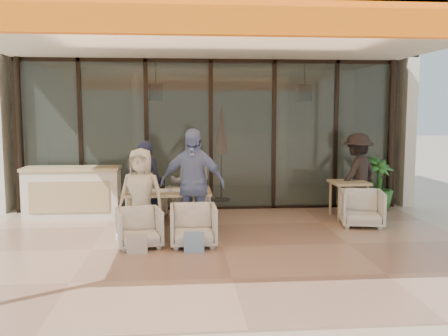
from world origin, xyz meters
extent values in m
plane|color=#C6B293|center=(0.00, 0.00, 0.00)|extent=(70.00, 70.00, 0.00)
cube|color=tan|center=(0.00, 0.00, 0.01)|extent=(8.00, 6.00, 0.01)
cube|color=silver|center=(0.00, 0.00, 3.30)|extent=(8.00, 6.00, 0.20)
cube|color=orange|center=(0.00, -2.94, 3.02)|extent=(8.00, 0.12, 0.45)
cube|color=orange|center=(0.00, -2.25, 3.14)|extent=(8.00, 1.50, 0.06)
cylinder|color=black|center=(-3.88, 2.88, 1.60)|extent=(0.12, 0.12, 3.20)
cylinder|color=black|center=(3.88, 2.88, 1.60)|extent=(0.12, 0.12, 3.20)
cube|color=#9EADA3|center=(0.00, 3.00, 1.60)|extent=(8.00, 0.03, 3.20)
cube|color=black|center=(0.00, 3.00, 0.04)|extent=(8.00, 0.10, 0.08)
cube|color=black|center=(0.00, 3.00, 3.16)|extent=(8.00, 0.10, 0.08)
cube|color=black|center=(-4.00, 3.00, 1.60)|extent=(0.08, 0.10, 3.20)
cube|color=black|center=(-2.70, 3.00, 1.60)|extent=(0.08, 0.10, 3.20)
cube|color=black|center=(-1.35, 3.00, 1.60)|extent=(0.08, 0.10, 3.20)
cube|color=black|center=(0.00, 3.00, 1.60)|extent=(0.08, 0.10, 3.20)
cube|color=black|center=(1.35, 3.00, 1.60)|extent=(0.08, 0.10, 3.20)
cube|color=black|center=(2.70, 3.00, 1.60)|extent=(0.08, 0.10, 3.20)
cube|color=black|center=(4.00, 3.00, 1.60)|extent=(0.08, 0.10, 3.20)
cube|color=silver|center=(0.00, 6.50, 1.70)|extent=(9.00, 0.25, 3.40)
cube|color=silver|center=(-4.40, 4.75, 1.70)|extent=(0.25, 3.50, 3.40)
cube|color=silver|center=(4.40, 4.75, 1.70)|extent=(0.25, 3.50, 3.40)
cube|color=silver|center=(0.00, 4.75, 3.40)|extent=(9.00, 3.50, 0.25)
cube|color=tan|center=(0.00, 4.75, 0.01)|extent=(8.00, 3.50, 0.02)
cylinder|color=silver|center=(-1.60, 4.60, 1.50)|extent=(0.40, 0.40, 3.00)
cylinder|color=silver|center=(1.80, 4.60, 1.50)|extent=(0.40, 0.40, 3.00)
cylinder|color=black|center=(-1.20, 4.20, 3.00)|extent=(0.03, 0.03, 0.70)
cube|color=black|center=(-1.20, 4.20, 2.55)|extent=(0.30, 0.30, 0.40)
sphere|color=#FFBF72|center=(-1.20, 4.20, 2.55)|extent=(0.18, 0.18, 0.18)
cylinder|color=black|center=(2.30, 4.20, 3.00)|extent=(0.03, 0.03, 0.70)
cube|color=black|center=(2.30, 4.20, 2.55)|extent=(0.30, 0.30, 0.40)
sphere|color=#FFBF72|center=(2.30, 4.20, 2.55)|extent=(0.18, 0.18, 0.18)
cylinder|color=black|center=(0.30, 4.00, 0.05)|extent=(0.40, 0.40, 0.05)
cylinder|color=black|center=(0.30, 4.00, 1.05)|extent=(0.04, 0.04, 2.10)
cone|color=red|center=(0.30, 4.00, 1.70)|extent=(0.32, 0.32, 1.10)
cube|color=silver|center=(-2.75, 2.30, 0.50)|extent=(1.80, 0.60, 1.00)
cube|color=tan|center=(-2.75, 2.30, 1.01)|extent=(1.85, 0.65, 0.06)
cube|color=tan|center=(-2.75, 1.99, 0.50)|extent=(1.50, 0.02, 0.60)
cube|color=tan|center=(-0.87, 1.08, 0.72)|extent=(1.50, 0.90, 0.05)
cube|color=white|center=(-0.87, 1.08, 0.74)|extent=(1.30, 0.35, 0.01)
cylinder|color=tan|center=(-1.49, 0.76, 0.35)|extent=(0.06, 0.06, 0.70)
cylinder|color=tan|center=(-0.25, 0.76, 0.35)|extent=(0.06, 0.06, 0.70)
cylinder|color=tan|center=(-1.49, 1.40, 0.35)|extent=(0.06, 0.06, 0.70)
cylinder|color=tan|center=(-0.25, 1.40, 0.35)|extent=(0.06, 0.06, 0.70)
cylinder|color=white|center=(-1.32, 0.93, 0.81)|extent=(0.06, 0.06, 0.11)
cylinder|color=white|center=(-1.12, 1.28, 0.81)|extent=(0.06, 0.06, 0.11)
cylinder|color=white|center=(-0.82, 0.98, 0.81)|extent=(0.06, 0.06, 0.11)
cylinder|color=white|center=(-0.57, 1.26, 0.81)|extent=(0.06, 0.06, 0.11)
cylinder|color=white|center=(-0.37, 0.88, 0.81)|extent=(0.06, 0.06, 0.11)
cylinder|color=white|center=(-1.42, 1.13, 0.81)|extent=(0.06, 0.06, 0.11)
cylinder|color=maroon|center=(-1.42, 1.23, 0.83)|extent=(0.07, 0.07, 0.16)
cylinder|color=black|center=(-0.97, 1.36, 0.83)|extent=(0.09, 0.09, 0.17)
cylinder|color=black|center=(-0.97, 1.36, 0.93)|extent=(0.10, 0.10, 0.01)
cylinder|color=white|center=(-1.32, 0.78, 0.76)|extent=(0.22, 0.22, 0.01)
cylinder|color=white|center=(-0.42, 0.78, 0.76)|extent=(0.22, 0.22, 0.01)
cylinder|color=white|center=(-1.32, 1.40, 0.76)|extent=(0.22, 0.22, 0.01)
cylinder|color=white|center=(-0.42, 1.40, 0.76)|extent=(0.22, 0.22, 0.01)
imported|color=silver|center=(-1.29, 2.03, 0.32)|extent=(0.77, 0.75, 0.65)
imported|color=silver|center=(-0.45, 2.03, 0.32)|extent=(0.73, 0.70, 0.65)
imported|color=silver|center=(-1.29, 0.13, 0.34)|extent=(0.79, 0.76, 0.69)
imported|color=silver|center=(-0.45, 0.13, 0.37)|extent=(0.73, 0.68, 0.73)
imported|color=#171D32|center=(-1.29, 1.53, 0.80)|extent=(0.63, 0.46, 1.59)
imported|color=slate|center=(-0.45, 1.53, 0.80)|extent=(0.83, 0.67, 1.61)
imported|color=beige|center=(-1.29, 0.63, 0.76)|extent=(0.82, 0.62, 1.52)
imported|color=#738ABF|center=(-0.45, 0.63, 0.92)|extent=(1.15, 0.68, 1.84)
cube|color=silver|center=(-1.29, -0.27, 0.17)|extent=(0.30, 0.10, 0.34)
cube|color=#99BFD8|center=(-0.45, -0.27, 0.17)|extent=(0.30, 0.10, 0.34)
cube|color=tan|center=(2.66, 1.94, 0.72)|extent=(0.70, 0.70, 0.05)
cylinder|color=tan|center=(2.38, 1.66, 0.35)|extent=(0.05, 0.05, 0.70)
cylinder|color=tan|center=(2.94, 1.66, 0.35)|extent=(0.05, 0.05, 0.70)
cylinder|color=tan|center=(2.38, 2.22, 0.35)|extent=(0.05, 0.05, 0.70)
cylinder|color=tan|center=(2.94, 2.22, 0.35)|extent=(0.05, 0.05, 0.70)
imported|color=silver|center=(2.66, 1.19, 0.38)|extent=(0.87, 0.84, 0.76)
imported|color=black|center=(2.95, 2.28, 0.84)|extent=(1.24, 1.16, 1.68)
imported|color=#1E5919|center=(3.50, 2.57, 0.58)|extent=(0.84, 0.84, 1.16)
camera|label=1|loc=(-0.62, -7.54, 2.11)|focal=40.00mm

